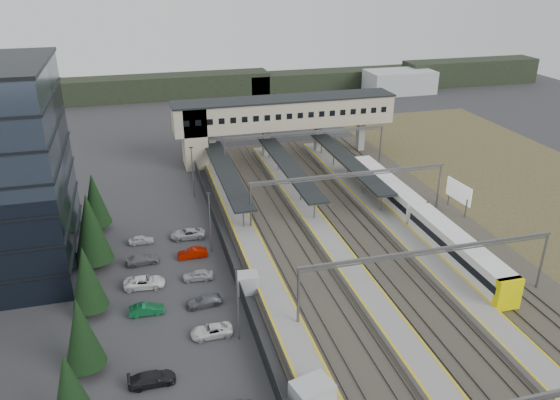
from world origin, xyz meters
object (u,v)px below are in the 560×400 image
object	(u,v)px
billboard	(459,193)
relay_cabin_near	(312,396)
train	(418,217)
relay_cabin_far	(247,283)
footbridge	(270,117)

from	to	relation	value
billboard	relay_cabin_near	bearing A→B (deg)	-136.34
relay_cabin_near	train	distance (m)	36.08
relay_cabin_near	billboard	size ratio (longest dim) A/B	0.67
relay_cabin_far	billboard	xyz separation A→B (m)	(33.81, 12.41, 1.97)
relay_cabin_far	train	xyz separation A→B (m)	(25.46, 8.58, 0.95)
billboard	footbridge	bearing A→B (deg)	124.86
train	billboard	bearing A→B (deg)	24.67
footbridge	billboard	size ratio (longest dim) A/B	7.32
footbridge	billboard	distance (m)	36.44
relay_cabin_near	footbridge	world-z (taller)	footbridge
relay_cabin_far	footbridge	size ratio (longest dim) A/B	0.06
footbridge	train	world-z (taller)	footbridge
relay_cabin_near	relay_cabin_far	xyz separation A→B (m)	(-1.52, 18.40, -0.25)
relay_cabin_far	relay_cabin_near	bearing A→B (deg)	-85.28
relay_cabin_near	billboard	bearing A→B (deg)	43.66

